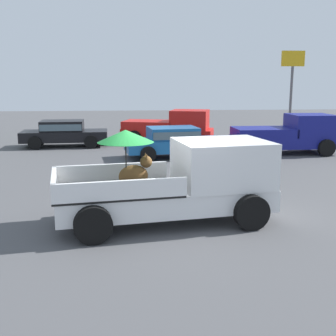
{
  "coord_description": "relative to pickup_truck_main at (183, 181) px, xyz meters",
  "views": [
    {
      "loc": [
        -0.79,
        -9.54,
        3.26
      ],
      "look_at": [
        0.16,
        0.99,
        1.1
      ],
      "focal_mm": 45.16,
      "sensor_mm": 36.0,
      "label": 1
    }
  ],
  "objects": [
    {
      "name": "ground_plane",
      "position": [
        -0.44,
        -0.07,
        -0.97
      ],
      "size": [
        80.0,
        80.0,
        0.0
      ],
      "primitive_type": "plane",
      "color": "#4C4C4F"
    },
    {
      "name": "pickup_truck_main",
      "position": [
        0.0,
        0.0,
        0.0
      ],
      "size": [
        5.28,
        2.87,
        2.22
      ],
      "rotation": [
        0.0,
        0.0,
        0.15
      ],
      "color": "black",
      "rests_on": "ground"
    },
    {
      "name": "pickup_truck_red",
      "position": [
        0.99,
        12.89,
        -0.1
      ],
      "size": [
        5.12,
        3.21,
        1.8
      ],
      "rotation": [
        0.0,
        0.0,
        -0.29
      ],
      "color": "black",
      "rests_on": "ground"
    },
    {
      "name": "pickup_truck_far",
      "position": [
        6.07,
        9.2,
        -0.1
      ],
      "size": [
        4.82,
        2.2,
        1.8
      ],
      "rotation": [
        0.0,
        0.0,
        0.01
      ],
      "color": "black",
      "rests_on": "ground"
    },
    {
      "name": "parked_sedan_near",
      "position": [
        0.68,
        8.64,
        -0.23
      ],
      "size": [
        4.49,
        2.39,
        1.33
      ],
      "rotation": [
        0.0,
        0.0,
        0.13
      ],
      "color": "black",
      "rests_on": "ground"
    },
    {
      "name": "parked_sedan_far",
      "position": [
        -4.61,
        12.31,
        -0.23
      ],
      "size": [
        4.37,
        2.12,
        1.33
      ],
      "rotation": [
        0.0,
        0.0,
        0.04
      ],
      "color": "black",
      "rests_on": "ground"
    },
    {
      "name": "motel_sign",
      "position": [
        8.49,
        15.44,
        2.6
      ],
      "size": [
        1.4,
        0.16,
        5.07
      ],
      "color": "#59595B",
      "rests_on": "ground"
    }
  ]
}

